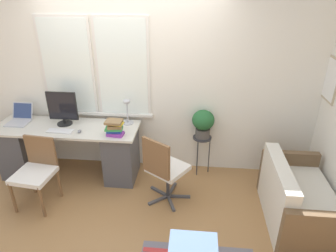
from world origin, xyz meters
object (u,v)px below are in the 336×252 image
Objects in this scene: plant_stand at (202,141)px; laptop at (20,119)px; monitor at (62,109)px; desk_lamp at (127,108)px; desk_chair_wooden at (36,170)px; folding_stool at (193,250)px; mouse at (79,131)px; book_stack at (115,127)px; potted_plant at (203,122)px; couch_loveseat at (296,202)px; keyboard at (60,131)px; office_chair_swivel at (164,168)px.

laptop is at bearing -176.78° from plant_stand.
laptop is 0.68m from monitor.
desk_lamp reaches higher than plant_stand.
plant_stand is at bearing 29.29° from desk_chair_wooden.
desk_lamp is at bearing 118.44° from folding_stool.
mouse is 0.31× the size of book_stack.
book_stack is 0.60× the size of potted_plant.
folding_stool is at bearing -19.80° from desk_chair_wooden.
couch_loveseat is at bearing -12.71° from book_stack.
couch_loveseat is (2.14, -0.87, -0.71)m from desk_lamp.
laptop is 0.40× the size of desk_chair_wooden.
plant_stand is 1.44× the size of potted_plant.
keyboard is at bearing -81.83° from monitor.
mouse is at bearing -148.79° from desk_lamp.
desk_chair_wooden is 2.12× the size of potted_plant.
mouse is (0.95, -0.24, -0.03)m from laptop.
laptop is 0.95× the size of desk_lamp.
plant_stand is (1.13, 0.40, -0.36)m from book_stack.
laptop is 2.57m from potted_plant.
laptop reaches higher than potted_plant.
book_stack is (-0.09, -0.37, -0.11)m from desk_lamp.
keyboard is 2.33m from folding_stool.
office_chair_swivel is (0.58, -0.66, -0.50)m from desk_lamp.
plant_stand is at bearing -90.22° from office_chair_swivel.
couch_loveseat is at bearing -154.16° from office_chair_swivel.
couch_loveseat is at bearing -22.14° from desk_lamp.
keyboard reaches higher than plant_stand.
couch_loveseat is at bearing -14.13° from monitor.
monitor is at bearing -175.59° from potted_plant.
monitor is 0.39× the size of couch_loveseat.
desk_chair_wooden reaches higher than mouse.
monitor is 0.50× the size of office_chair_swivel.
mouse is 0.18× the size of potted_plant.
potted_plant is (0.00, 0.00, 0.30)m from plant_stand.
keyboard is 0.28× the size of couch_loveseat.
plant_stand is (1.91, 0.15, -0.48)m from monitor.
office_chair_swivel is 2.08× the size of folding_stool.
potted_plant is at bearing 29.29° from desk_chair_wooden.
folding_stool is at bearing -61.56° from desk_lamp.
monitor is 1.98m from plant_stand.
desk_lamp reaches higher than couch_loveseat.
monitor reaches higher than desk_lamp.
office_chair_swivel is (2.11, -0.55, -0.32)m from laptop.
plant_stand is at bearing 1.89° from desk_lamp.
plant_stand is at bearing 19.54° from book_stack.
keyboard is 1.42× the size of book_stack.
monitor is 0.33m from keyboard.
book_stack is at bearing 126.66° from folding_stool.
book_stack is at bearing -103.41° from desk_lamp.
monitor is (0.66, -0.00, 0.18)m from laptop.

